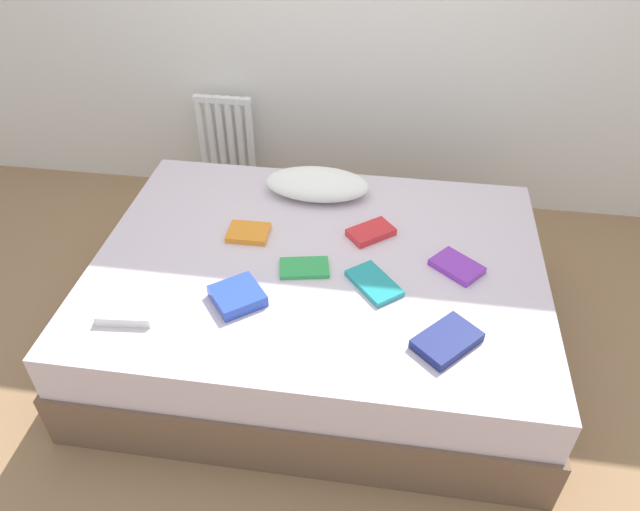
{
  "coord_description": "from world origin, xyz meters",
  "views": [
    {
      "loc": [
        0.3,
        -1.98,
        2.16
      ],
      "look_at": [
        0.0,
        0.05,
        0.48
      ],
      "focal_mm": 33.29,
      "sensor_mm": 36.0,
      "label": 1
    }
  ],
  "objects_px": {
    "textbook_red": "(371,232)",
    "textbook_purple": "(457,266)",
    "textbook_teal": "(374,283)",
    "textbook_blue": "(237,296)",
    "textbook_orange": "(248,233)",
    "radiator": "(226,140)",
    "bed": "(318,301)",
    "pillow": "(317,184)",
    "textbook_green": "(304,268)",
    "textbook_navy": "(447,341)",
    "textbook_white": "(128,309)"
  },
  "relations": [
    {
      "from": "textbook_red",
      "to": "textbook_purple",
      "type": "bearing_deg",
      "value": -65.28
    },
    {
      "from": "textbook_teal",
      "to": "textbook_blue",
      "type": "xyz_separation_m",
      "value": [
        -0.54,
        -0.17,
        0.01
      ]
    },
    {
      "from": "textbook_orange",
      "to": "textbook_blue",
      "type": "height_order",
      "value": "textbook_blue"
    },
    {
      "from": "radiator",
      "to": "textbook_teal",
      "type": "relative_size",
      "value": 2.37
    },
    {
      "from": "bed",
      "to": "textbook_red",
      "type": "bearing_deg",
      "value": 44.08
    },
    {
      "from": "radiator",
      "to": "textbook_red",
      "type": "relative_size",
      "value": 2.77
    },
    {
      "from": "radiator",
      "to": "textbook_orange",
      "type": "relative_size",
      "value": 3.06
    },
    {
      "from": "bed",
      "to": "pillow",
      "type": "bearing_deg",
      "value": 99.02
    },
    {
      "from": "radiator",
      "to": "textbook_green",
      "type": "xyz_separation_m",
      "value": [
        0.71,
        -1.28,
        0.12
      ]
    },
    {
      "from": "pillow",
      "to": "textbook_navy",
      "type": "distance_m",
      "value": 1.13
    },
    {
      "from": "textbook_orange",
      "to": "textbook_purple",
      "type": "xyz_separation_m",
      "value": [
        0.94,
        -0.11,
        0.0
      ]
    },
    {
      "from": "pillow",
      "to": "textbook_white",
      "type": "distance_m",
      "value": 1.13
    },
    {
      "from": "pillow",
      "to": "bed",
      "type": "bearing_deg",
      "value": -80.98
    },
    {
      "from": "textbook_orange",
      "to": "textbook_red",
      "type": "relative_size",
      "value": 0.91
    },
    {
      "from": "bed",
      "to": "textbook_purple",
      "type": "distance_m",
      "value": 0.66
    },
    {
      "from": "textbook_green",
      "to": "textbook_white",
      "type": "relative_size",
      "value": 0.98
    },
    {
      "from": "pillow",
      "to": "textbook_purple",
      "type": "bearing_deg",
      "value": -35.89
    },
    {
      "from": "textbook_purple",
      "to": "textbook_white",
      "type": "bearing_deg",
      "value": -121.18
    },
    {
      "from": "textbook_blue",
      "to": "textbook_red",
      "type": "bearing_deg",
      "value": 7.64
    },
    {
      "from": "bed",
      "to": "textbook_teal",
      "type": "height_order",
      "value": "textbook_teal"
    },
    {
      "from": "bed",
      "to": "textbook_green",
      "type": "relative_size",
      "value": 9.53
    },
    {
      "from": "textbook_teal",
      "to": "textbook_blue",
      "type": "relative_size",
      "value": 1.27
    },
    {
      "from": "textbook_green",
      "to": "textbook_orange",
      "type": "height_order",
      "value": "textbook_orange"
    },
    {
      "from": "textbook_green",
      "to": "textbook_orange",
      "type": "xyz_separation_m",
      "value": [
        -0.3,
        0.2,
        0.0
      ]
    },
    {
      "from": "pillow",
      "to": "textbook_orange",
      "type": "relative_size",
      "value": 2.79
    },
    {
      "from": "textbook_orange",
      "to": "textbook_teal",
      "type": "distance_m",
      "value": 0.65
    },
    {
      "from": "radiator",
      "to": "textbook_navy",
      "type": "height_order",
      "value": "radiator"
    },
    {
      "from": "textbook_teal",
      "to": "textbook_navy",
      "type": "bearing_deg",
      "value": 5.52
    },
    {
      "from": "pillow",
      "to": "textbook_purple",
      "type": "height_order",
      "value": "pillow"
    },
    {
      "from": "pillow",
      "to": "radiator",
      "type": "bearing_deg",
      "value": 134.5
    },
    {
      "from": "textbook_green",
      "to": "textbook_teal",
      "type": "relative_size",
      "value": 0.88
    },
    {
      "from": "textbook_green",
      "to": "textbook_orange",
      "type": "bearing_deg",
      "value": 134.13
    },
    {
      "from": "bed",
      "to": "textbook_red",
      "type": "distance_m",
      "value": 0.4
    },
    {
      "from": "textbook_purple",
      "to": "textbook_blue",
      "type": "bearing_deg",
      "value": -120.37
    },
    {
      "from": "textbook_blue",
      "to": "textbook_green",
      "type": "bearing_deg",
      "value": 6.12
    },
    {
      "from": "textbook_purple",
      "to": "textbook_white",
      "type": "xyz_separation_m",
      "value": [
        -1.29,
        -0.46,
        0.01
      ]
    },
    {
      "from": "textbook_navy",
      "to": "textbook_red",
      "type": "relative_size",
      "value": 1.19
    },
    {
      "from": "textbook_green",
      "to": "textbook_teal",
      "type": "bearing_deg",
      "value": -22.16
    },
    {
      "from": "pillow",
      "to": "textbook_blue",
      "type": "bearing_deg",
      "value": -103.82
    },
    {
      "from": "textbook_navy",
      "to": "textbook_purple",
      "type": "relative_size",
      "value": 1.19
    },
    {
      "from": "textbook_purple",
      "to": "textbook_red",
      "type": "xyz_separation_m",
      "value": [
        -0.38,
        0.19,
        0.0
      ]
    },
    {
      "from": "pillow",
      "to": "textbook_teal",
      "type": "distance_m",
      "value": 0.73
    },
    {
      "from": "textbook_navy",
      "to": "textbook_white",
      "type": "height_order",
      "value": "same"
    },
    {
      "from": "textbook_teal",
      "to": "textbook_green",
      "type": "bearing_deg",
      "value": -140.88
    },
    {
      "from": "bed",
      "to": "textbook_blue",
      "type": "distance_m",
      "value": 0.5
    },
    {
      "from": "textbook_navy",
      "to": "textbook_white",
      "type": "distance_m",
      "value": 1.24
    },
    {
      "from": "textbook_blue",
      "to": "textbook_white",
      "type": "xyz_separation_m",
      "value": [
        -0.41,
        -0.13,
        -0.0
      ]
    },
    {
      "from": "textbook_blue",
      "to": "textbook_purple",
      "type": "distance_m",
      "value": 0.94
    },
    {
      "from": "textbook_navy",
      "to": "textbook_red",
      "type": "height_order",
      "value": "textbook_navy"
    },
    {
      "from": "pillow",
      "to": "textbook_navy",
      "type": "bearing_deg",
      "value": -56.17
    }
  ]
}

